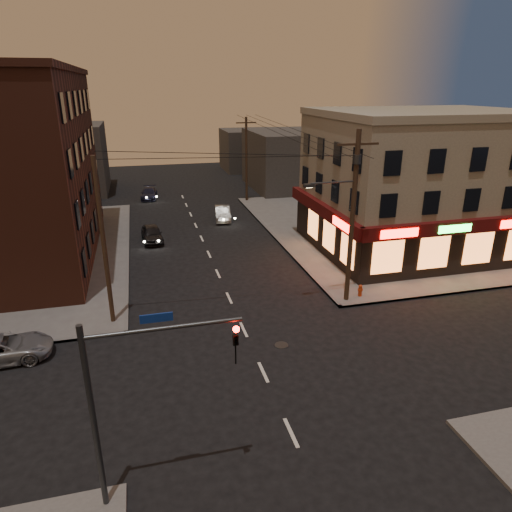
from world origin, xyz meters
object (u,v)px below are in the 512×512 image
object	(u,v)px
suv_cross	(1,349)
fire_hydrant	(360,290)
sedan_mid	(223,213)
sedan_near	(152,234)
sedan_far	(149,193)

from	to	relation	value
suv_cross	fire_hydrant	world-z (taller)	suv_cross
sedan_mid	fire_hydrant	bearing A→B (deg)	-68.42
suv_cross	fire_hydrant	size ratio (longest dim) A/B	6.16
sedan_near	sedan_mid	size ratio (longest dim) A/B	0.97
suv_cross	sedan_far	size ratio (longest dim) A/B	1.09
sedan_near	fire_hydrant	bearing A→B (deg)	-53.89
sedan_near	fire_hydrant	world-z (taller)	sedan_near
sedan_mid	fire_hydrant	xyz separation A→B (m)	(5.01, -19.21, -0.12)
sedan_near	sedan_far	size ratio (longest dim) A/B	0.94
suv_cross	sedan_near	size ratio (longest dim) A/B	1.16
sedan_far	sedan_mid	bearing A→B (deg)	-53.03
fire_hydrant	suv_cross	bearing A→B (deg)	-174.17
sedan_mid	sedan_far	xyz separation A→B (m)	(-6.59, 10.85, -0.06)
suv_cross	sedan_far	xyz separation A→B (m)	(7.98, 32.05, -0.03)
sedan_far	fire_hydrant	xyz separation A→B (m)	(11.60, -30.05, -0.05)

